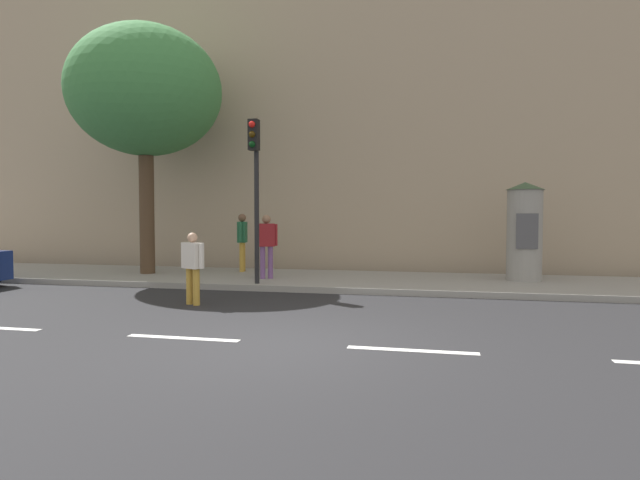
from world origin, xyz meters
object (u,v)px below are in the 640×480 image
poster_column (524,231)px  street_tree (145,92)px  pedestrian_with_bag (266,241)px  traffic_light (255,173)px  pedestrian_in_light_jacket (242,238)px  pedestrian_in_dark_shirt (193,263)px

poster_column → street_tree: (-10.53, -0.61, 3.97)m
poster_column → pedestrian_with_bag: 6.81m
traffic_light → poster_column: 7.13m
poster_column → pedestrian_in_light_jacket: poster_column is taller
pedestrian_in_light_jacket → pedestrian_with_bag: (1.28, -1.55, 0.00)m
pedestrian_in_dark_shirt → traffic_light: bearing=77.3°
street_tree → pedestrian_in_dark_shirt: 6.95m
poster_column → pedestrian_in_light_jacket: bearing=176.5°
pedestrian_in_dark_shirt → pedestrian_in_light_jacket: (-0.85, 5.12, 0.30)m
street_tree → pedestrian_with_bag: (3.81, -0.46, -4.25)m
traffic_light → pedestrian_in_dark_shirt: (-0.53, -2.37, -2.01)m
traffic_light → pedestrian_in_light_jacket: 3.52m
pedestrian_in_light_jacket → street_tree: bearing=-156.7°
poster_column → pedestrian_in_dark_shirt: (-7.14, -4.63, -0.58)m
pedestrian_in_dark_shirt → pedestrian_with_bag: pedestrian_with_bag is taller
pedestrian_with_bag → pedestrian_in_dark_shirt: bearing=-96.8°
street_tree → pedestrian_in_dark_shirt: bearing=-49.9°
street_tree → pedestrian_with_bag: 5.72m
street_tree → poster_column: bearing=3.3°
pedestrian_with_bag → traffic_light: bearing=-84.7°
traffic_light → street_tree: bearing=157.1°
poster_column → pedestrian_with_bag: (-6.72, -1.06, -0.28)m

